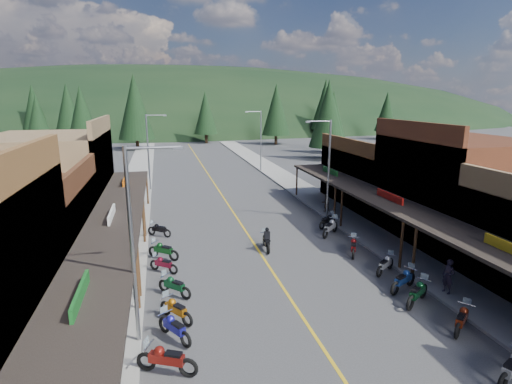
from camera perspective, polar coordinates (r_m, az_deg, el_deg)
ground at (r=23.87m, az=1.86°, el=-10.57°), size 220.00×220.00×0.00m
centerline at (r=42.55m, az=-5.29°, el=0.17°), size 0.15×90.00×0.01m
sidewalk_west at (r=42.23m, az=-17.05°, el=-0.38°), size 3.40×94.00×0.15m
sidewalk_east at (r=44.57m, az=5.84°, el=0.85°), size 3.40×94.00×0.15m
shop_west_2 at (r=25.10m, az=-31.36°, el=-5.21°), size 10.90×9.00×6.20m
shop_west_3 at (r=33.85m, az=-26.85°, el=1.42°), size 10.90×10.20×8.20m
shop_east_2 at (r=30.66m, az=26.68°, el=0.32°), size 10.90×9.00×8.20m
shop_east_3 at (r=38.47m, az=17.38°, el=2.04°), size 10.90×10.20×6.20m
streetlight_0 at (r=15.94m, az=-16.84°, el=-6.37°), size 2.16×0.18×8.00m
streetlight_1 at (r=43.35m, az=-14.99°, el=6.00°), size 2.16×0.18×8.00m
streetlight_2 at (r=32.15m, az=10.14°, el=3.81°), size 2.16×0.18×8.00m
streetlight_3 at (r=52.86m, az=0.54°, el=7.70°), size 2.16×0.18×8.00m
ridge_hill at (r=156.43m, az=-11.54°, el=9.56°), size 310.00×140.00×60.00m
pine_1 at (r=92.85m, az=-25.28°, el=10.62°), size 5.88×5.88×12.50m
pine_2 at (r=79.15m, az=-16.90°, el=11.59°), size 6.72×6.72×14.00m
pine_3 at (r=87.64m, az=-7.22°, el=11.18°), size 5.04×5.04×11.00m
pine_4 at (r=84.49m, az=2.91°, el=11.70°), size 5.88×5.88×12.50m
pine_5 at (r=101.21m, az=9.87°, el=12.22°), size 6.72×6.72×14.00m
pine_6 at (r=99.64m, az=18.16°, el=10.88°), size 5.04×5.04×11.00m
pine_7 at (r=100.51m, az=-29.14°, el=10.33°), size 5.88×5.88×12.50m
pine_8 at (r=63.23m, az=-28.65°, el=8.40°), size 4.48×4.48×10.00m
pine_9 at (r=72.53m, az=10.96°, el=10.53°), size 4.93×4.93×10.80m
pine_10 at (r=72.11m, az=-23.61°, el=9.97°), size 5.38×5.38×11.60m
pine_11 at (r=64.48m, az=10.29°, el=10.94°), size 5.82×5.82×12.40m
bike_west_4 at (r=15.70m, az=-12.65°, el=-22.13°), size 2.38×1.67×1.30m
bike_west_5 at (r=17.45m, az=-11.60°, el=-18.31°), size 1.73×2.16×1.21m
bike_west_6 at (r=18.70m, az=-11.38°, el=-16.01°), size 1.80×2.09×1.19m
bike_west_7 at (r=20.79m, az=-11.59°, el=-12.87°), size 1.93×1.95×1.18m
bike_west_8 at (r=23.51m, az=-13.08°, el=-9.91°), size 1.84×1.66×1.06m
bike_west_9 at (r=25.29m, az=-13.11°, el=-8.01°), size 2.14×1.90×1.23m
bike_west_10 at (r=29.37m, az=-13.66°, el=-5.16°), size 1.90×1.65×1.09m
bike_east_4 at (r=19.73m, az=27.36°, el=-15.69°), size 2.07×1.83×1.19m
bike_east_5 at (r=21.09m, az=22.08°, el=-13.07°), size 2.29×1.88×1.29m
bike_east_6 at (r=22.21m, az=20.31°, el=-11.58°), size 2.30×1.68×1.26m
bike_east_7 at (r=23.96m, az=17.99°, el=-9.69°), size 2.02×1.68×1.14m
bike_east_8 at (r=26.00m, az=13.74°, el=-7.49°), size 1.56×2.18×1.19m
bike_east_9 at (r=29.19m, az=10.58°, el=-4.86°), size 2.26×2.16×1.34m
bike_east_10 at (r=30.95m, az=10.16°, el=-3.96°), size 2.06×1.69×1.16m
rider_on_bike at (r=26.06m, az=1.47°, el=-6.94°), size 0.89×2.16×1.61m
pedestrian_east_a at (r=22.39m, az=25.77°, el=-10.79°), size 0.53×0.71×1.77m
pedestrian_east_b at (r=34.65m, az=9.91°, el=-1.47°), size 0.80×0.52×1.56m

